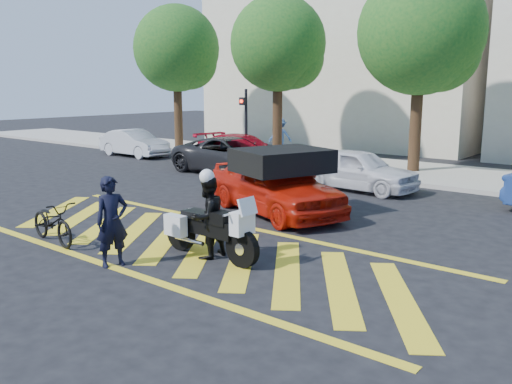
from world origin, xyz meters
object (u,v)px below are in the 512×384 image
Objects in this scene: red_convertible at (275,184)px; parked_far_left at (134,143)px; officer_bike at (112,222)px; bicycle at (52,222)px; police_motorcycle at (208,229)px; officer_moto at (208,217)px; parked_mid_right at (358,169)px; parked_mid_left at (233,156)px; parked_left at (242,151)px.

red_convertible is 13.45m from parked_far_left.
officer_bike reaches higher than bicycle.
parked_far_left reaches higher than police_motorcycle.
officer_moto is 0.42× the size of parked_far_left.
parked_mid_right is (-0.08, 9.62, -0.18)m from officer_bike.
parked_far_left is (-12.59, 10.55, -0.22)m from officer_bike.
officer_bike reaches higher than parked_mid_left.
parked_far_left is at bearing 87.61° from red_convertible.
red_convertible is 6.81m from parked_mid_left.
parked_mid_right reaches higher than parked_far_left.
bicycle is 5.61m from red_convertible.
parked_mid_right is at bearing 15.89° from officer_bike.
red_convertible is (-1.26, 3.84, 0.20)m from police_motorcycle.
officer_bike is 0.37× the size of parked_left.
officer_bike is at bearing -86.02° from bicycle.
parked_left is at bearing 66.85° from red_convertible.
officer_bike is at bearing -33.45° from officer_moto.
red_convertible is 0.99× the size of parked_left.
bicycle is 0.45× the size of parked_mid_right.
officer_bike is at bearing -123.84° from police_motorcycle.
officer_moto is 8.22m from parked_mid_right.
parked_mid_right is (-1.14, 8.14, 0.09)m from police_motorcycle.
bicycle is 10.05m from parked_mid_left.
officer_bike reaches higher than officer_moto.
bicycle is at bearing 169.82° from parked_mid_right.
parked_left is at bearing -141.08° from officer_moto.
parked_far_left is 12.55m from parked_mid_right.
officer_bike is at bearing -143.08° from parked_left.
bicycle is at bearing 102.81° from officer_bike.
officer_moto is 0.41× the size of parked_mid_right.
officer_bike reaches higher than police_motorcycle.
red_convertible reaches higher than parked_left.
parked_mid_left is at bearing 45.10° from officer_bike.
parked_mid_right is at bearing -95.30° from parked_left.
parked_left is at bearing 79.79° from parked_mid_right.
red_convertible is 4.30m from parked_mid_right.
officer_moto is at bearing -60.84° from bicycle.
parked_mid_left is at bearing -139.51° from officer_moto.
parked_left is at bearing 26.36° from bicycle.
parked_left is at bearing 26.61° from parked_mid_left.
officer_bike is 16.43m from parked_far_left.
parked_mid_left reaches higher than parked_left.
parked_mid_left is (-6.54, 8.14, 0.11)m from police_motorcycle.
bicycle is (-2.26, 0.10, -0.39)m from officer_bike.
red_convertible is 0.93× the size of parked_mid_left.
parked_far_left is 0.82× the size of parked_left.
officer_moto is (-0.02, -0.00, 0.23)m from police_motorcycle.
parked_left reaches higher than parked_far_left.
officer_bike is 11.07m from parked_mid_left.
parked_mid_left is 1.26× the size of parked_mid_right.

